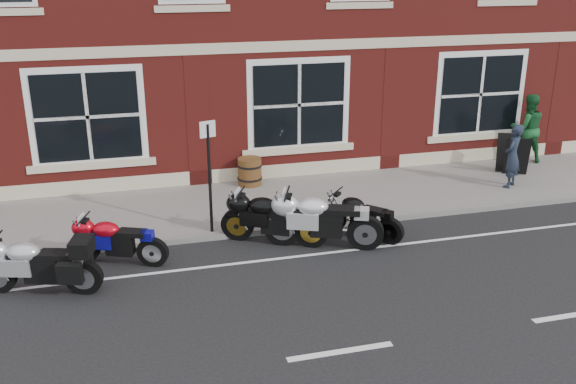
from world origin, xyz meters
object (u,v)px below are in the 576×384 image
moto_sport_black (272,217)px  moto_touring_silver (35,262)px  moto_sport_silver (321,218)px  a_board_sign (513,154)px  moto_naked_black (360,214)px  pedestrian_left (512,156)px  barrel_planter (250,172)px  parking_sign (209,169)px  pedestrian_right (527,128)px  moto_sport_red (116,239)px

moto_sport_black → moto_touring_silver: bearing=130.5°
moto_sport_silver → a_board_sign: size_ratio=2.19×
moto_sport_silver → moto_naked_black: bearing=-50.1°
moto_sport_silver → pedestrian_left: 5.73m
barrel_planter → parking_sign: size_ratio=0.29×
pedestrian_right → barrel_planter: 7.67m
moto_naked_black → pedestrian_left: size_ratio=0.94×
moto_touring_silver → a_board_sign: bearing=-56.6°
moto_sport_red → a_board_sign: a_board_sign is taller
moto_sport_red → a_board_sign: bearing=-53.0°
moto_sport_black → pedestrian_left: size_ratio=1.28×
moto_sport_silver → pedestrian_right: size_ratio=1.19×
moto_naked_black → a_board_sign: a_board_sign is taller
pedestrian_right → moto_sport_red: bearing=29.5°
moto_sport_red → pedestrian_left: bearing=-57.3°
parking_sign → moto_naked_black: bearing=-30.7°
moto_sport_silver → pedestrian_right: pedestrian_right is taller
moto_naked_black → moto_sport_red: bearing=138.4°
pedestrian_right → barrel_planter: pedestrian_right is taller
barrel_planter → moto_naked_black: bearing=-64.7°
a_board_sign → parking_sign: parking_sign is taller
moto_sport_silver → pedestrian_left: pedestrian_left is taller
moto_sport_black → moto_sport_silver: moto_sport_silver is taller
pedestrian_right → a_board_sign: size_ratio=1.84×
moto_sport_red → barrel_planter: (3.22, 3.38, -0.04)m
parking_sign → moto_touring_silver: bearing=-170.6°
moto_sport_silver → a_board_sign: (6.05, 2.78, 0.02)m
moto_touring_silver → moto_sport_red: bearing=-42.0°
moto_sport_red → moto_sport_silver: (3.89, -0.26, 0.11)m
parking_sign → pedestrian_left: bearing=-9.9°
moto_touring_silver → parking_sign: (3.20, 1.55, 0.88)m
moto_sport_black → a_board_sign: bearing=-43.2°
moto_naked_black → pedestrian_right: 6.93m
moto_touring_silver → moto_sport_red: size_ratio=1.15×
pedestrian_left → pedestrian_right: 2.34m
moto_touring_silver → barrel_planter: (4.53, 4.17, -0.11)m
moto_sport_silver → a_board_sign: 6.65m
pedestrian_right → parking_sign: 9.35m
moto_touring_silver → pedestrian_left: (10.61, 2.40, 0.33)m
moto_sport_black → parking_sign: bearing=89.9°
pedestrian_right → parking_sign: bearing=28.4°
moto_sport_red → moto_sport_black: 3.00m
pedestrian_left → barrel_planter: bearing=-56.0°
pedestrian_left → barrel_planter: 6.35m
moto_sport_silver → moto_touring_silver: bearing=118.7°
pedestrian_left → pedestrian_right: bearing=-171.9°
moto_touring_silver → moto_naked_black: (6.12, 0.81, -0.09)m
moto_sport_black → barrel_planter: size_ratio=2.94×
moto_sport_black → moto_sport_silver: (0.89, -0.43, 0.04)m
moto_sport_silver → parking_sign: 2.41m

